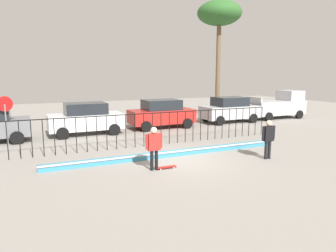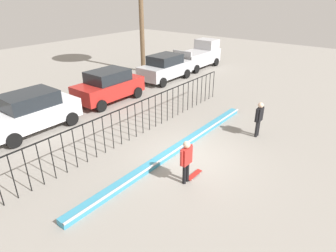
# 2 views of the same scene
# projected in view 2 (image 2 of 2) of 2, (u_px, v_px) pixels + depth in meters

# --- Properties ---
(ground_plane) EXTENTS (60.00, 60.00, 0.00)m
(ground_plane) POSITION_uv_depth(u_px,v_px,m) (190.00, 158.00, 11.88)
(ground_plane) COLOR gray
(bowl_coping_ledge) EXTENTS (11.00, 0.40, 0.27)m
(bowl_coping_ledge) POSITION_uv_depth(u_px,v_px,m) (175.00, 149.00, 12.26)
(bowl_coping_ledge) COLOR teal
(bowl_coping_ledge) RESTS_ON ground
(perimeter_fence) EXTENTS (14.04, 0.04, 1.67)m
(perimeter_fence) POSITION_uv_depth(u_px,v_px,m) (135.00, 116.00, 13.14)
(perimeter_fence) COLOR black
(perimeter_fence) RESTS_ON ground
(skateboarder) EXTENTS (0.67, 0.25, 1.65)m
(skateboarder) POSITION_uv_depth(u_px,v_px,m) (186.00, 158.00, 9.97)
(skateboarder) COLOR black
(skateboarder) RESTS_ON ground
(skateboard) EXTENTS (0.80, 0.20, 0.07)m
(skateboard) POSITION_uv_depth(u_px,v_px,m) (194.00, 175.00, 10.70)
(skateboard) COLOR #A51E19
(skateboard) RESTS_ON ground
(camera_operator) EXTENTS (0.68, 0.25, 1.67)m
(camera_operator) POSITION_uv_depth(u_px,v_px,m) (259.00, 116.00, 13.22)
(camera_operator) COLOR black
(camera_operator) RESTS_ON ground
(parked_car_white) EXTENTS (4.30, 2.12, 1.90)m
(parked_car_white) POSITION_uv_depth(u_px,v_px,m) (32.00, 111.00, 13.83)
(parked_car_white) COLOR silver
(parked_car_white) RESTS_ON ground
(parked_car_red) EXTENTS (4.30, 2.12, 1.90)m
(parked_car_red) POSITION_uv_depth(u_px,v_px,m) (109.00, 86.00, 17.52)
(parked_car_red) COLOR #B2231E
(parked_car_red) RESTS_ON ground
(parked_car_silver) EXTENTS (4.30, 2.12, 1.90)m
(parked_car_silver) POSITION_uv_depth(u_px,v_px,m) (165.00, 67.00, 21.56)
(parked_car_silver) COLOR #B7BABF
(parked_car_silver) RESTS_ON ground
(pickup_truck) EXTENTS (4.70, 2.12, 2.24)m
(pickup_truck) POSITION_uv_depth(u_px,v_px,m) (199.00, 55.00, 25.17)
(pickup_truck) COLOR #B7B7BC
(pickup_truck) RESTS_ON ground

